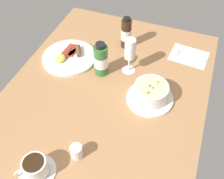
% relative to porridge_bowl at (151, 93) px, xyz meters
% --- Properties ---
extents(ground_plane, '(1.10, 0.84, 0.03)m').
position_rel_porridge_bowl_xyz_m(ground_plane, '(-0.02, 0.19, -0.06)').
color(ground_plane, '#B27F51').
extents(porridge_bowl, '(0.19, 0.19, 0.09)m').
position_rel_porridge_bowl_xyz_m(porridge_bowl, '(0.00, 0.00, 0.00)').
color(porridge_bowl, white).
rests_on(porridge_bowl, ground_plane).
extents(cutlery_setting, '(0.15, 0.19, 0.01)m').
position_rel_porridge_bowl_xyz_m(cutlery_setting, '(0.33, -0.11, -0.04)').
color(cutlery_setting, white).
rests_on(cutlery_setting, ground_plane).
extents(coffee_cup, '(0.13, 0.13, 0.07)m').
position_rel_porridge_bowl_xyz_m(coffee_cup, '(-0.44, 0.27, -0.01)').
color(coffee_cup, white).
rests_on(coffee_cup, ground_plane).
extents(creamer_jug, '(0.05, 0.05, 0.06)m').
position_rel_porridge_bowl_xyz_m(creamer_jug, '(-0.34, 0.17, -0.01)').
color(creamer_jug, white).
rests_on(creamer_jug, ground_plane).
extents(wine_glass, '(0.06, 0.06, 0.17)m').
position_rel_porridge_bowl_xyz_m(wine_glass, '(0.14, 0.14, 0.07)').
color(wine_glass, white).
rests_on(wine_glass, ground_plane).
extents(sauce_bottle_brown, '(0.05, 0.05, 0.16)m').
position_rel_porridge_bowl_xyz_m(sauce_bottle_brown, '(0.30, 0.20, 0.04)').
color(sauce_bottle_brown, '#382314').
rests_on(sauce_bottle_brown, ground_plane).
extents(sauce_bottle_green, '(0.06, 0.06, 0.16)m').
position_rel_porridge_bowl_xyz_m(sauce_bottle_green, '(0.08, 0.25, 0.03)').
color(sauce_bottle_green, '#337233').
rests_on(sauce_bottle_green, ground_plane).
extents(breakfast_plate, '(0.26, 0.26, 0.04)m').
position_rel_porridge_bowl_xyz_m(breakfast_plate, '(0.11, 0.43, -0.03)').
color(breakfast_plate, white).
rests_on(breakfast_plate, ground_plane).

